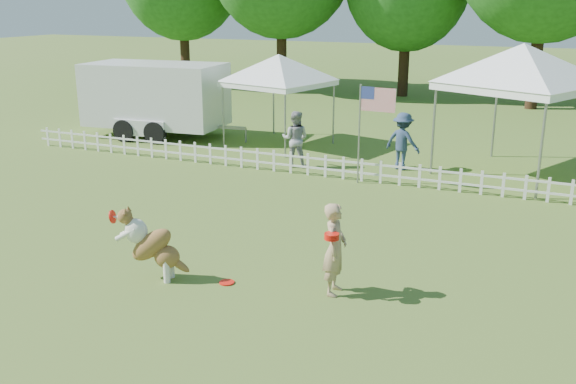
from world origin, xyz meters
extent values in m
plane|color=#476A21|center=(0.00, 0.00, 0.00)|extent=(120.00, 120.00, 0.00)
imported|color=tan|center=(1.32, 0.49, 0.75)|extent=(0.42, 0.59, 1.51)
cylinder|color=red|center=(-0.44, 0.12, 0.01)|extent=(0.26, 0.26, 0.02)
imported|color=#949398|center=(-2.43, 7.74, 0.79)|extent=(0.86, 0.72, 1.57)
imported|color=navy|center=(0.40, 8.64, 0.79)|extent=(1.15, 0.85, 1.58)
camera|label=1|loc=(4.40, -8.43, 4.53)|focal=40.00mm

